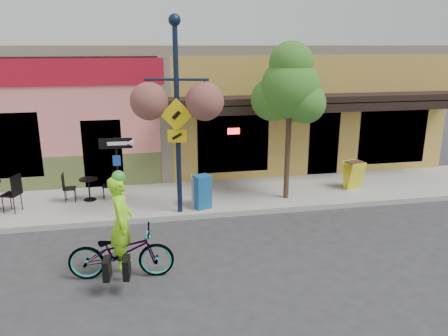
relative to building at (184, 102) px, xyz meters
name	(u,v)px	position (x,y,z in m)	size (l,w,h in m)	color
ground	(216,225)	(0.00, -7.50, -2.25)	(90.00, 90.00, 0.00)	#2D2D30
sidewalk	(204,197)	(0.00, -5.50, -2.17)	(24.00, 3.00, 0.15)	#9E9B93
curb	(212,215)	(0.00, -6.95, -2.17)	(24.00, 0.12, 0.15)	#A8A59E
building	(184,102)	(0.00, 0.00, 0.00)	(18.20, 8.20, 4.50)	#F17F77
bicycle	(121,252)	(-2.31, -9.70, -1.70)	(0.73, 2.10, 1.10)	maroon
cyclist_rider	(122,234)	(-2.26, -9.70, -1.30)	(0.69, 0.45, 1.89)	#97FF1A
lamp_post	(177,118)	(-0.85, -6.72, 0.47)	(1.64, 0.65, 5.13)	#101E35
one_way_sign	(118,179)	(-2.43, -6.85, -1.03)	(0.82, 0.18, 2.15)	black
cafe_set_right	(89,186)	(-3.36, -5.31, -1.67)	(1.42, 0.71, 0.85)	black
newspaper_box_blue	(202,192)	(-0.21, -6.55, -1.63)	(0.42, 0.37, 0.94)	#185794
newspaper_box_grey	(199,191)	(-0.28, -6.37, -1.66)	(0.41, 0.37, 0.87)	#A6A6A6
street_tree	(289,122)	(2.35, -6.20, 0.18)	(1.78, 1.78, 4.55)	#3D7A26
sandwich_board	(357,176)	(4.72, -5.96, -1.66)	(0.53, 0.39, 0.89)	yellow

